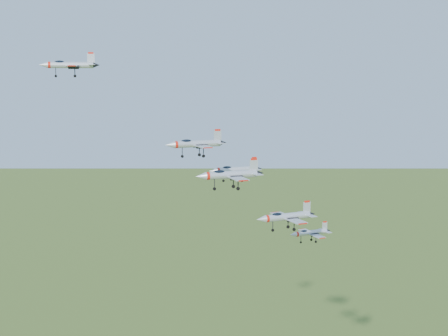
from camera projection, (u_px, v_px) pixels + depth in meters
name	position (u px, v px, depth m)	size (l,w,h in m)	color
jet_lead	(69.00, 65.00, 121.72)	(11.71, 9.80, 3.13)	#B6BCC4
jet_left_high	(196.00, 144.00, 126.57)	(13.26, 10.88, 3.56)	#B6BCC4
jet_right_high	(229.00, 175.00, 108.99)	(12.74, 10.50, 3.41)	#B6BCC4
jet_left_low	(235.00, 170.00, 139.51)	(12.74, 10.50, 3.41)	#B6BCC4
jet_right_low	(286.00, 217.00, 118.45)	(12.80, 10.53, 3.43)	#B6BCC4
jet_trail	(310.00, 233.00, 137.64)	(10.50, 8.63, 2.81)	#B6BCC4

